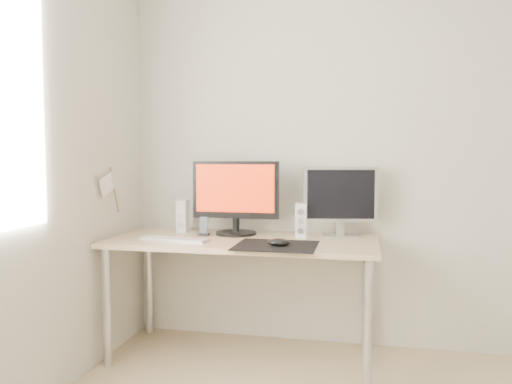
{
  "coord_description": "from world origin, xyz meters",
  "views": [
    {
      "loc": [
        -0.23,
        -1.51,
        1.22
      ],
      "look_at": [
        -0.86,
        1.44,
        1.01
      ],
      "focal_mm": 35.0,
      "sensor_mm": 36.0,
      "label": 1
    }
  ],
  "objects": [
    {
      "name": "mousepad",
      "position": [
        -0.69,
        1.19,
        0.73
      ],
      "size": [
        0.45,
        0.4,
        0.0
      ],
      "primitive_type": "cube",
      "color": "black",
      "rests_on": "desk"
    },
    {
      "name": "keyboard",
      "position": [
        -1.3,
        1.23,
        0.74
      ],
      "size": [
        0.43,
        0.17,
        0.02
      ],
      "color": "silver",
      "rests_on": "desk"
    },
    {
      "name": "speaker_right",
      "position": [
        -0.59,
        1.51,
        0.84
      ],
      "size": [
        0.07,
        0.08,
        0.21
      ],
      "color": "white",
      "rests_on": "desk"
    },
    {
      "name": "main_monitor",
      "position": [
        -1.01,
        1.53,
        0.98
      ],
      "size": [
        0.55,
        0.27,
        0.47
      ],
      "color": "black",
      "rests_on": "desk"
    },
    {
      "name": "wall_back",
      "position": [
        0.0,
        1.75,
        1.25
      ],
      "size": [
        3.5,
        0.0,
        3.5
      ],
      "primitive_type": "plane",
      "rotation": [
        1.57,
        0.0,
        0.0
      ],
      "color": "beige",
      "rests_on": "ground"
    },
    {
      "name": "phone_dock",
      "position": [
        -1.2,
        1.45,
        0.77
      ],
      "size": [
        0.07,
        0.06,
        0.12
      ],
      "color": "black",
      "rests_on": "desk"
    },
    {
      "name": "mouse",
      "position": [
        -0.67,
        1.16,
        0.76
      ],
      "size": [
        0.12,
        0.07,
        0.04
      ],
      "primitive_type": "ellipsoid",
      "color": "black",
      "rests_on": "mousepad"
    },
    {
      "name": "pennant",
      "position": [
        -1.72,
        1.24,
        1.05
      ],
      "size": [
        0.01,
        0.23,
        0.29
      ],
      "color": "#A57F54",
      "rests_on": "wall_left"
    },
    {
      "name": "desk",
      "position": [
        -0.93,
        1.38,
        0.65
      ],
      "size": [
        1.6,
        0.7,
        0.73
      ],
      "color": "#D1B587",
      "rests_on": "ground"
    },
    {
      "name": "speaker_left",
      "position": [
        -1.38,
        1.57,
        0.84
      ],
      "size": [
        0.07,
        0.08,
        0.21
      ],
      "color": "white",
      "rests_on": "desk"
    },
    {
      "name": "second_monitor",
      "position": [
        -0.36,
        1.58,
        0.97
      ],
      "size": [
        0.45,
        0.2,
        0.43
      ],
      "color": "silver",
      "rests_on": "desk"
    }
  ]
}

